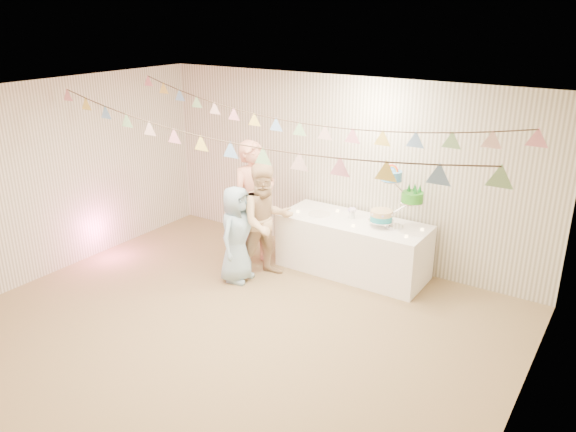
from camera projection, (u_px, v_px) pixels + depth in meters
The scene contains 24 objects.
floor at pixel (235, 327), 6.45m from camera, with size 6.00×6.00×0.00m, color olive.
ceiling at pixel (227, 98), 5.54m from camera, with size 6.00×6.00×0.00m, color white.
back_wall at pixel (342, 169), 7.96m from camera, with size 6.00×6.00×0.00m, color silver.
front_wall at pixel (14, 324), 4.04m from camera, with size 6.00×6.00×0.00m, color silver.
left_wall at pixel (57, 177), 7.54m from camera, with size 5.00×5.00×0.00m, color silver.
right_wall at pixel (527, 295), 4.45m from camera, with size 5.00×5.00×0.00m, color silver.
table at pixel (353, 246), 7.68m from camera, with size 2.02×0.81×0.76m, color white.
cake_stand at pixel (396, 200), 7.17m from camera, with size 0.70×0.41×0.78m, color silver, non-canonical shape.
cake_bottom at pixel (381, 221), 7.30m from camera, with size 0.31×0.31×0.15m, color teal, non-canonical shape.
cake_middle at pixel (411, 203), 7.16m from camera, with size 0.27×0.27×0.22m, color #298C1E, non-canonical shape.
cake_top_tier at pixel (391, 182), 7.09m from camera, with size 0.25×0.25×0.19m, color #4195CF, non-canonical shape.
platter at pixel (319, 214), 7.77m from camera, with size 0.31×0.31×0.02m, color white.
posy at pixel (352, 214), 7.59m from camera, with size 0.14×0.14×0.16m, color white, non-canonical shape.
person_adult_a at pixel (254, 204), 7.76m from camera, with size 0.65×0.43×1.79m, color tan.
person_adult_b at pixel (266, 221), 7.41m from camera, with size 0.77×0.60×1.58m, color tan.
person_child at pixel (237, 234), 7.35m from camera, with size 0.64×0.42×1.31m, color #8EB3C9.
bunting_back at pixel (288, 108), 6.49m from camera, with size 5.60×1.10×0.40m, color pink, non-canonical shape.
bunting_front at pixel (215, 130), 5.48m from camera, with size 5.60×0.90×0.36m, color #72A5E5, non-canonical shape.
tealight_0 at pixel (298, 211), 7.83m from camera, with size 0.04×0.04×0.03m, color #FFD88C.
tealight_1 at pixel (338, 211), 7.86m from camera, with size 0.04×0.04×0.03m, color #FFD88C.
tealight_2 at pixel (353, 226), 7.32m from camera, with size 0.04×0.04×0.03m, color #FFD88C.
tealight_3 at pixel (385, 219), 7.53m from camera, with size 0.04×0.04×0.03m, color #FFD88C.
tealight_4 at pixel (407, 236), 6.98m from camera, with size 0.04×0.04×0.03m, color #FFD88C.
tealight_5 at pixel (422, 229), 7.19m from camera, with size 0.04×0.04×0.03m, color #FFD88C.
Camera 1 is at (3.58, -4.35, 3.43)m, focal length 35.00 mm.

